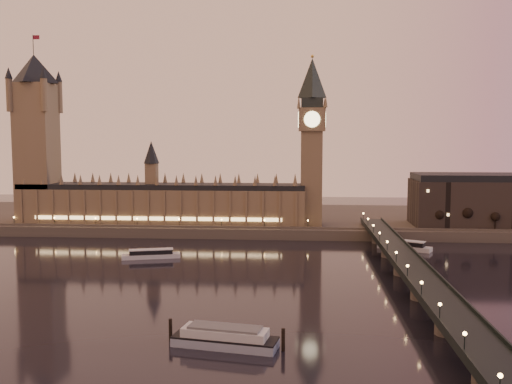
% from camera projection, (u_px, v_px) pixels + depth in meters
% --- Properties ---
extents(ground, '(700.00, 700.00, 0.00)m').
position_uv_depth(ground, '(187.00, 282.00, 237.98)').
color(ground, black).
rests_on(ground, ground).
extents(far_embankment, '(560.00, 130.00, 6.00)m').
position_uv_depth(far_embankment, '(275.00, 219.00, 399.21)').
color(far_embankment, '#423D35').
rests_on(far_embankment, ground).
extents(palace_of_westminster, '(180.00, 26.62, 52.00)m').
position_uv_depth(palace_of_westminster, '(161.00, 199.00, 359.05)').
color(palace_of_westminster, brown).
rests_on(palace_of_westminster, ground).
extents(victoria_tower, '(31.68, 31.68, 118.00)m').
position_uv_depth(victoria_tower, '(36.00, 129.00, 360.90)').
color(victoria_tower, brown).
rests_on(victoria_tower, ground).
extents(big_ben, '(17.68, 17.68, 104.00)m').
position_uv_depth(big_ben, '(312.00, 131.00, 347.92)').
color(big_ben, brown).
rests_on(big_ben, ground).
extents(westminster_bridge, '(13.20, 260.00, 15.30)m').
position_uv_depth(westminster_bridge, '(410.00, 273.00, 230.54)').
color(westminster_bridge, black).
rests_on(westminster_bridge, ground).
extents(bare_tree_0, '(5.81, 5.81, 11.80)m').
position_uv_depth(bare_tree_0, '(438.00, 215.00, 335.07)').
color(bare_tree_0, black).
rests_on(bare_tree_0, ground).
extents(bare_tree_1, '(5.81, 5.81, 11.80)m').
position_uv_depth(bare_tree_1, '(465.00, 215.00, 333.91)').
color(bare_tree_1, black).
rests_on(bare_tree_1, ground).
extents(bare_tree_2, '(5.81, 5.81, 11.80)m').
position_uv_depth(bare_tree_2, '(492.00, 215.00, 332.76)').
color(bare_tree_2, black).
rests_on(bare_tree_2, ground).
extents(cruise_boat_a, '(29.28, 13.69, 4.59)m').
position_uv_depth(cruise_boat_a, '(151.00, 254.00, 284.70)').
color(cruise_boat_a, silver).
rests_on(cruise_boat_a, ground).
extents(cruise_boat_b, '(28.36, 19.07, 5.21)m').
position_uv_depth(cruise_boat_b, '(404.00, 246.00, 306.03)').
color(cruise_boat_b, silver).
rests_on(cruise_boat_b, ground).
extents(moored_barge, '(34.72, 13.84, 6.46)m').
position_uv_depth(moored_barge, '(225.00, 337.00, 163.99)').
color(moored_barge, '#8B98B0').
rests_on(moored_barge, ground).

